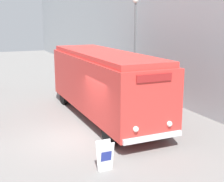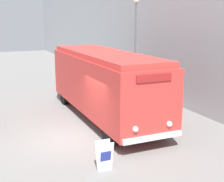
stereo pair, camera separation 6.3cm
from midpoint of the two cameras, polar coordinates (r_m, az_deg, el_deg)
ground_plane at (r=13.46m, az=-6.79°, el=-8.76°), size 80.00×80.00×0.00m
building_wall_right at (r=24.57m, az=2.69°, el=11.00°), size 0.30×60.00×8.28m
vintage_bus at (r=15.79m, az=-1.39°, el=1.81°), size 2.67×9.77×3.39m
sign_board at (r=10.65m, az=-1.19°, el=-11.83°), size 0.53×0.38×1.02m
streetlamp at (r=20.45m, az=4.44°, el=10.49°), size 0.36×0.36×6.31m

